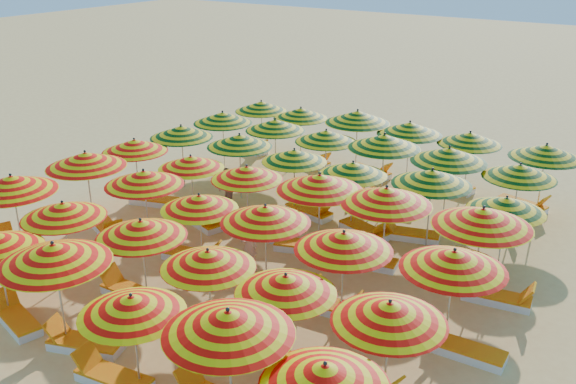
# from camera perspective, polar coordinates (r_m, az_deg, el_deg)

# --- Properties ---
(ground) EXTENTS (120.00, 120.00, 0.00)m
(ground) POSITION_cam_1_polar(r_m,az_deg,el_deg) (19.58, -0.81, -4.81)
(ground) COLOR #EEBD69
(ground) RESTS_ON ground
(umbrella_2) EXTENTS (2.66, 2.66, 2.64)m
(umbrella_2) POSITION_cam_1_polar(r_m,az_deg,el_deg) (14.94, -20.10, -5.20)
(umbrella_2) COLOR silver
(umbrella_2) RESTS_ON ground
(umbrella_3) EXTENTS (2.79, 2.79, 2.29)m
(umbrella_3) POSITION_cam_1_polar(r_m,az_deg,el_deg) (13.17, -13.73, -9.76)
(umbrella_3) COLOR silver
(umbrella_3) RESTS_ON ground
(umbrella_4) EXTENTS (2.63, 2.63, 2.61)m
(umbrella_4) POSITION_cam_1_polar(r_m,az_deg,el_deg) (11.83, -5.33, -11.47)
(umbrella_4) COLOR silver
(umbrella_4) RESTS_ON ground
(umbrella_5) EXTENTS (2.47, 2.47, 2.36)m
(umbrella_5) POSITION_cam_1_polar(r_m,az_deg,el_deg) (10.93, 3.29, -16.00)
(umbrella_5) COLOR silver
(umbrella_5) RESTS_ON ground
(umbrella_6) EXTENTS (2.99, 2.99, 2.63)m
(umbrella_6) POSITION_cam_1_polar(r_m,az_deg,el_deg) (19.56, -23.35, 0.67)
(umbrella_6) COLOR silver
(umbrella_6) RESTS_ON ground
(umbrella_7) EXTENTS (2.88, 2.88, 2.36)m
(umbrella_7) POSITION_cam_1_polar(r_m,az_deg,el_deg) (17.82, -19.36, -1.55)
(umbrella_7) COLOR silver
(umbrella_7) RESTS_ON ground
(umbrella_8) EXTENTS (2.82, 2.82, 2.39)m
(umbrella_8) POSITION_cam_1_polar(r_m,az_deg,el_deg) (16.13, -12.94, -3.20)
(umbrella_8) COLOR silver
(umbrella_8) RESTS_ON ground
(umbrella_9) EXTENTS (2.68, 2.68, 2.31)m
(umbrella_9) POSITION_cam_1_polar(r_m,az_deg,el_deg) (14.56, -7.13, -5.94)
(umbrella_9) COLOR silver
(umbrella_9) RESTS_ON ground
(umbrella_10) EXTENTS (2.78, 2.78, 2.30)m
(umbrella_10) POSITION_cam_1_polar(r_m,az_deg,el_deg) (13.48, -0.20, -8.20)
(umbrella_10) COLOR silver
(umbrella_10) RESTS_ON ground
(umbrella_11) EXTENTS (2.42, 2.42, 2.40)m
(umbrella_11) POSITION_cam_1_polar(r_m,az_deg,el_deg) (12.55, 9.01, -10.53)
(umbrella_11) COLOR silver
(umbrella_11) RESTS_ON ground
(umbrella_12) EXTENTS (3.23, 3.23, 2.64)m
(umbrella_12) POSITION_cam_1_polar(r_m,az_deg,el_deg) (20.86, -17.54, 2.75)
(umbrella_12) COLOR silver
(umbrella_12) RESTS_ON ground
(umbrella_13) EXTENTS (2.98, 2.98, 2.47)m
(umbrella_13) POSITION_cam_1_polar(r_m,az_deg,el_deg) (19.25, -12.69, 1.22)
(umbrella_13) COLOR silver
(umbrella_13) RESTS_ON ground
(umbrella_14) EXTENTS (2.26, 2.26, 2.27)m
(umbrella_14) POSITION_cam_1_polar(r_m,az_deg,el_deg) (17.69, -7.89, -0.91)
(umbrella_14) COLOR silver
(umbrella_14) RESTS_ON ground
(umbrella_15) EXTENTS (2.62, 2.62, 2.48)m
(umbrella_15) POSITION_cam_1_polar(r_m,az_deg,el_deg) (16.33, -2.02, -2.00)
(umbrella_15) COLOR silver
(umbrella_15) RESTS_ON ground
(umbrella_16) EXTENTS (2.95, 2.95, 2.48)m
(umbrella_16) POSITION_cam_1_polar(r_m,az_deg,el_deg) (14.98, 4.98, -4.39)
(umbrella_16) COLOR silver
(umbrella_16) RESTS_ON ground
(umbrella_17) EXTENTS (2.79, 2.79, 2.51)m
(umbrella_17) POSITION_cam_1_polar(r_m,az_deg,el_deg) (14.48, 14.53, -5.89)
(umbrella_17) COLOR silver
(umbrella_17) RESTS_ON ground
(umbrella_18) EXTENTS (2.76, 2.76, 2.39)m
(umbrella_18) POSITION_cam_1_polar(r_m,az_deg,el_deg) (22.58, -13.48, 4.03)
(umbrella_18) COLOR silver
(umbrella_18) RESTS_ON ground
(umbrella_19) EXTENTS (2.39, 2.39, 2.27)m
(umbrella_19) POSITION_cam_1_polar(r_m,az_deg,el_deg) (20.89, -8.63, 2.63)
(umbrella_19) COLOR silver
(umbrella_19) RESTS_ON ground
(umbrella_20) EXTENTS (2.36, 2.36, 2.36)m
(umbrella_20) POSITION_cam_1_polar(r_m,az_deg,el_deg) (19.53, -3.68, 1.71)
(umbrella_20) COLOR silver
(umbrella_20) RESTS_ON ground
(umbrella_21) EXTENTS (3.26, 3.26, 2.63)m
(umbrella_21) POSITION_cam_1_polar(r_m,az_deg,el_deg) (18.09, 2.84, 0.86)
(umbrella_21) COLOR silver
(umbrella_21) RESTS_ON ground
(umbrella_22) EXTENTS (3.15, 3.15, 2.64)m
(umbrella_22) POSITION_cam_1_polar(r_m,az_deg,el_deg) (17.28, 8.73, -0.36)
(umbrella_22) COLOR silver
(umbrella_22) RESTS_ON ground
(umbrella_23) EXTENTS (2.84, 2.84, 2.65)m
(umbrella_23) POSITION_cam_1_polar(r_m,az_deg,el_deg) (16.49, 16.92, -2.18)
(umbrella_23) COLOR silver
(umbrella_23) RESTS_ON ground
(umbrella_24) EXTENTS (2.43, 2.43, 2.44)m
(umbrella_24) POSITION_cam_1_polar(r_m,az_deg,el_deg) (23.73, -9.47, 5.30)
(umbrella_24) COLOR silver
(umbrella_24) RESTS_ON ground
(umbrella_25) EXTENTS (2.45, 2.45, 2.44)m
(umbrella_25) POSITION_cam_1_polar(r_m,az_deg,el_deg) (22.43, -4.33, 4.56)
(umbrella_25) COLOR silver
(umbrella_25) RESTS_ON ground
(umbrella_26) EXTENTS (2.40, 2.40, 2.31)m
(umbrella_26) POSITION_cam_1_polar(r_m,az_deg,el_deg) (21.17, 0.57, 3.24)
(umbrella_26) COLOR silver
(umbrella_26) RESTS_ON ground
(umbrella_27) EXTENTS (2.86, 2.86, 2.31)m
(umbrella_27) POSITION_cam_1_polar(r_m,az_deg,el_deg) (20.06, 5.80, 2.07)
(umbrella_27) COLOR silver
(umbrella_27) RESTS_ON ground
(umbrella_28) EXTENTS (2.37, 2.37, 2.51)m
(umbrella_28) POSITION_cam_1_polar(r_m,az_deg,el_deg) (19.21, 12.68, 1.29)
(umbrella_28) COLOR silver
(umbrella_28) RESTS_ON ground
(umbrella_29) EXTENTS (2.62, 2.62, 2.28)m
(umbrella_29) POSITION_cam_1_polar(r_m,az_deg,el_deg) (18.34, 18.82, -1.08)
(umbrella_29) COLOR silver
(umbrella_29) RESTS_ON ground
(umbrella_30) EXTENTS (2.63, 2.63, 2.45)m
(umbrella_30) POSITION_cam_1_polar(r_m,az_deg,el_deg) (25.38, -5.83, 6.59)
(umbrella_30) COLOR silver
(umbrella_30) RESTS_ON ground
(umbrella_31) EXTENTS (2.51, 2.51, 2.41)m
(umbrella_31) POSITION_cam_1_polar(r_m,az_deg,el_deg) (24.36, -1.14, 5.97)
(umbrella_31) COLOR silver
(umbrella_31) RESTS_ON ground
(umbrella_32) EXTENTS (2.50, 2.50, 2.38)m
(umbrella_32) POSITION_cam_1_polar(r_m,az_deg,el_deg) (23.12, 3.41, 4.98)
(umbrella_32) COLOR silver
(umbrella_32) RESTS_ON ground
(umbrella_33) EXTENTS (2.68, 2.68, 2.63)m
(umbrella_33) POSITION_cam_1_polar(r_m,az_deg,el_deg) (21.96, 8.56, 4.47)
(umbrella_33) COLOR silver
(umbrella_33) RESTS_ON ground
(umbrella_34) EXTENTS (2.73, 2.73, 2.59)m
(umbrella_34) POSITION_cam_1_polar(r_m,az_deg,el_deg) (21.10, 14.12, 3.22)
(umbrella_34) COLOR silver
(umbrella_34) RESTS_ON ground
(umbrella_35) EXTENTS (2.79, 2.79, 2.39)m
(umbrella_35) POSITION_cam_1_polar(r_m,az_deg,el_deg) (20.79, 19.91, 1.74)
(umbrella_35) COLOR silver
(umbrella_35) RESTS_ON ground
(umbrella_36) EXTENTS (2.94, 2.94, 2.36)m
(umbrella_36) POSITION_cam_1_polar(r_m,az_deg,el_deg) (27.33, -2.39, 7.62)
(umbrella_36) COLOR silver
(umbrella_36) RESTS_ON ground
(umbrella_37) EXTENTS (2.89, 2.89, 2.38)m
(umbrella_37) POSITION_cam_1_polar(r_m,az_deg,el_deg) (26.17, 1.15, 7.02)
(umbrella_37) COLOR silver
(umbrella_37) RESTS_ON ground
(umbrella_38) EXTENTS (3.30, 3.30, 2.65)m
(umbrella_38) POSITION_cam_1_polar(r_m,az_deg,el_deg) (24.82, 6.20, 6.65)
(umbrella_38) COLOR silver
(umbrella_38) RESTS_ON ground
(umbrella_39) EXTENTS (2.89, 2.89, 2.54)m
(umbrella_39) POSITION_cam_1_polar(r_m,az_deg,el_deg) (23.92, 10.77, 5.57)
(umbrella_39) COLOR silver
(umbrella_39) RESTS_ON ground
(umbrella_40) EXTENTS (2.72, 2.72, 2.41)m
(umbrella_40) POSITION_cam_1_polar(r_m,az_deg,el_deg) (23.61, 15.86, 4.61)
(umbrella_40) COLOR silver
(umbrella_40) RESTS_ON ground
(umbrella_41) EXTENTS (2.93, 2.93, 2.51)m
(umbrella_41) POSITION_cam_1_polar(r_m,az_deg,el_deg) (22.65, 21.95, 3.36)
(umbrella_41) COLOR silver
(umbrella_41) RESTS_ON ground
(lounger_1) EXTENTS (1.82, 0.99, 0.69)m
(lounger_1) POSITION_cam_1_polar(r_m,az_deg,el_deg) (17.12, -22.98, -10.36)
(lounger_1) COLOR white
(lounger_1) RESTS_ON ground
(lounger_2) EXTENTS (1.83, 1.11, 0.69)m
(lounger_2) POSITION_cam_1_polar(r_m,az_deg,el_deg) (15.68, -17.70, -12.71)
(lounger_2) COLOR white
(lounger_2) RESTS_ON ground
(lounger_3) EXTENTS (1.79, 0.79, 0.69)m
(lounger_3) POSITION_cam_1_polar(r_m,az_deg,el_deg) (14.48, -15.34, -15.63)
(lounger_3) COLOR white
(lounger_3) RESTS_ON ground
(lounger_5) EXTENTS (1.82, 1.20, 0.69)m
(lounger_5) POSITION_cam_1_polar(r_m,az_deg,el_deg) (20.80, -23.57, -4.63)
(lounger_5) COLOR white
(lounger_5) RESTS_ON ground
(lounger_6) EXTENTS (1.74, 0.60, 0.69)m
(lounger_6) POSITION_cam_1_polar(r_m,az_deg,el_deg) (17.39, -13.89, -8.61)
(lounger_6) COLOR white
(lounger_6) RESTS_ON ground
(lounger_7) EXTENTS (1.74, 0.60, 0.69)m
(lounger_7) POSITION_cam_1_polar(r_m,az_deg,el_deg) (14.19, 1.69, -15.60)
(lounger_7) COLOR white
(lounger_7) RESTS_ON ground
(lounger_8) EXTENTS (1.82, 1.01, 0.69)m
(lounger_8) POSITION_cam_1_polar(r_m,az_deg,el_deg) (13.94, 6.79, -16.57)
(lounger_8) COLOR white
(lounger_8) RESTS_ON ground
(lounger_9) EXTENTS (1.82, 1.21, 0.69)m
(lounger_9) POSITION_cam_1_polar(r_m,az_deg,el_deg) (21.20, -15.86, -3.07)
(lounger_9) COLOR white
(lounger_9) RESTS_ON ground
(lounger_10) EXTENTS (1.82, 0.93, 0.69)m
(lounger_10) POSITION_cam_1_polar(r_m,az_deg,el_deg) (18.88, -8.45, -5.61)
(lounger_10) COLOR white
(lounger_10) RESTS_ON ground
(lounger_11) EXTENTS (1.74, 0.59, 0.69)m
(lounger_11) POSITION_cam_1_polar(r_m,az_deg,el_deg) (17.09, 0.10, -8.47)
(lounger_11) COLOR white
(lounger_11) RESTS_ON ground
(lounger_12) EXTENTS (1.78, 0.73, 0.69)m
(lounger_12) POSITION_cam_1_polar(r_m,az_deg,el_deg) (16.35, 3.58, -10.05)
(lounger_12) COLOR white
(lounger_12) RESTS_ON ground
(lounger_13) EXTENTS (1.75, 0.63, 0.69)m
(lounger_13) POSITION_cam_1_polar(r_m,az_deg,el_deg) (15.31, 15.42, -13.37)
(lounger_13) COLOR white
(lounger_13) RESTS_ON ground
(lounger_14) EXTENTS (1.83, 1.06, 0.69)m
(lounger_14) POSITION_cam_1_polar(r_m,az_deg,el_deg) (22.99, -11.92, -0.71)
(lounger_14) COLOR white
(lounger_14) RESTS_ON ground
(lounger_15) EXTENTS (1.83, 1.10, 0.69)m
(lounger_15) POSITION_cam_1_polar(r_m,az_deg,el_deg) (21.03, -7.58, -2.59)
(lounger_15) COLOR white
(lounger_15) RESTS_ON ground
(lounger_16) EXTENTS (1.81, 0.91, 0.69)m
(lounger_16) POSITION_cam_1_polar(r_m,az_deg,el_deg) (20.03, -2.32, -3.70)
(lounger_16) COLOR white
(lounger_16) RESTS_ON ground
(lounger_17) EXTENTS (1.83, 1.12, 0.69)m
(lounger_17) POSITION_cam_1_polar(r_m,az_deg,el_deg) (19.24, 1.51, -4.82)
(lounger_17) COLOR white
(lounger_17) RESTS_ON ground
(lounger_18) EXTENTS (1.81, 0.86, 0.69)m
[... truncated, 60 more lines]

